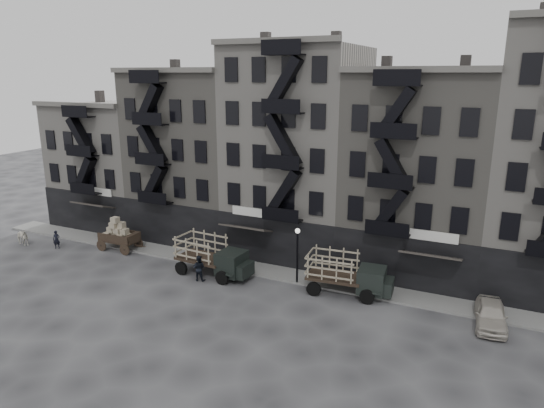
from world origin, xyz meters
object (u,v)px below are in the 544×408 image
at_px(stake_truck_east, 347,271).
at_px(car_east, 491,314).
at_px(pedestrian_west, 57,240).
at_px(pedestrian_mid, 199,268).
at_px(stake_truck_west, 212,253).
at_px(horse, 21,237).
at_px(wagon, 118,231).

relative_size(stake_truck_east, car_east, 1.38).
bearing_deg(pedestrian_west, pedestrian_mid, -32.54).
bearing_deg(pedestrian_west, stake_truck_east, -26.31).
height_order(stake_truck_west, pedestrian_west, stake_truck_west).
xyz_separation_m(pedestrian_west, pedestrian_mid, (15.14, -0.40, 0.17)).
xyz_separation_m(stake_truck_east, car_east, (9.28, -0.56, -0.94)).
height_order(horse, pedestrian_mid, pedestrian_mid).
distance_m(wagon, stake_truck_west, 10.37).
bearing_deg(horse, pedestrian_west, -70.99).
bearing_deg(car_east, wagon, 174.04).
xyz_separation_m(horse, pedestrian_west, (3.59, 0.71, 0.05)).
xyz_separation_m(stake_truck_east, pedestrian_west, (-25.71, -2.13, -0.87)).
bearing_deg(stake_truck_west, pedestrian_west, -173.01).
xyz_separation_m(wagon, stake_truck_west, (10.31, -1.18, 0.03)).
bearing_deg(stake_truck_east, pedestrian_west, 179.36).
xyz_separation_m(horse, car_east, (38.58, 2.28, -0.01)).
relative_size(stake_truck_west, pedestrian_west, 3.79).
height_order(wagon, pedestrian_west, wagon).
height_order(wagon, stake_truck_east, wagon).
distance_m(stake_truck_east, pedestrian_mid, 10.89).
distance_m(horse, pedestrian_mid, 18.74).
xyz_separation_m(stake_truck_west, pedestrian_mid, (-0.33, -1.33, -0.74)).
distance_m(wagon, car_east, 29.85).
bearing_deg(stake_truck_west, horse, -171.55).
height_order(horse, wagon, wagon).
relative_size(pedestrian_west, pedestrian_mid, 0.82).
distance_m(stake_truck_west, car_east, 19.55).
bearing_deg(wagon, horse, -163.65).
distance_m(pedestrian_west, pedestrian_mid, 15.15).
xyz_separation_m(stake_truck_west, car_east, (19.52, 0.63, -0.98)).
bearing_deg(car_east, pedestrian_west, 177.65).
bearing_deg(horse, stake_truck_west, -77.21).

